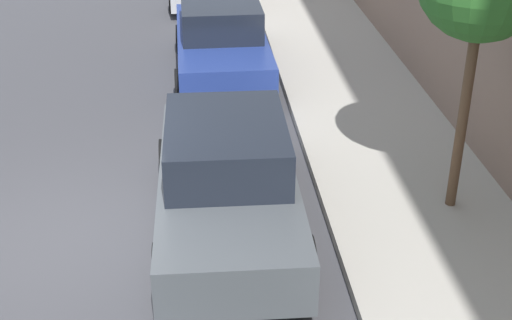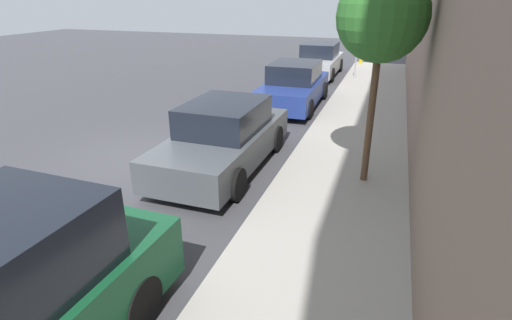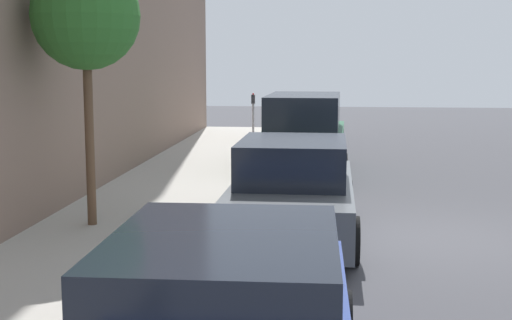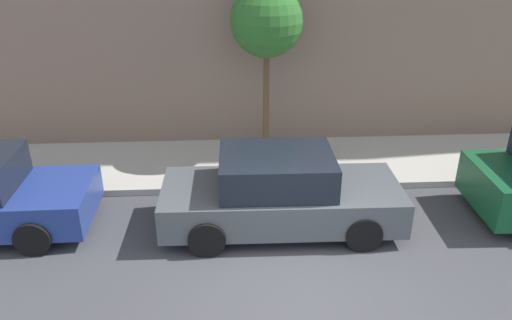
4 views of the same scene
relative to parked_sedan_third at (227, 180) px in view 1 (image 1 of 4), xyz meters
name	(u,v)px [view 1 (image 1 of 4)]	position (x,y,z in m)	size (l,w,h in m)	color
ground_plane	(72,240)	(-2.12, -0.17, -0.72)	(60.00, 60.00, 0.00)	#424247
sidewalk	(423,217)	(2.73, -0.17, -0.65)	(2.71, 32.00, 0.15)	#B2ADA3
parked_sedan_third	(227,180)	(0.00, 0.00, 0.00)	(1.92, 4.52, 1.54)	#4C5156
parked_sedan_fourth	(221,41)	(0.21, 5.86, 0.00)	(1.92, 4.52, 1.54)	navy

